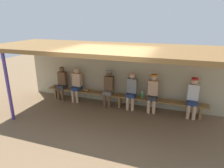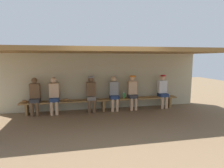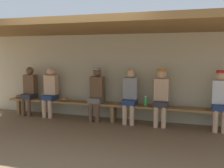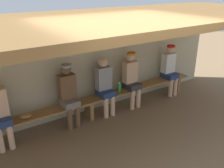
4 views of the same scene
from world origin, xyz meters
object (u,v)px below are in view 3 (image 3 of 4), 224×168
object	(u,v)px
bench	(114,107)
player_rightmost	(161,95)
player_in_red	(50,90)
baseball_glove_dark_brown	(64,99)
player_middle	(130,94)
baseball_glove_tan	(19,96)
player_near_post	(29,89)
player_shirtless_tan	(220,97)
player_with_sunglasses	(97,92)
water_bottle_green	(146,101)

from	to	relation	value
bench	player_rightmost	world-z (taller)	player_rightmost
player_in_red	baseball_glove_dark_brown	world-z (taller)	player_in_red
player_middle	baseball_glove_tan	world-z (taller)	player_middle
player_near_post	player_rightmost	size ratio (longest dim) A/B	0.99
player_rightmost	player_in_red	bearing A→B (deg)	-179.99
player_middle	baseball_glove_dark_brown	distance (m)	1.81
player_near_post	player_middle	distance (m)	2.88
bench	player_shirtless_tan	size ratio (longest dim) A/B	4.46
player_shirtless_tan	player_with_sunglasses	world-z (taller)	same
player_middle	water_bottle_green	world-z (taller)	player_middle
baseball_glove_tan	player_near_post	bearing A→B (deg)	46.56
bench	player_shirtless_tan	bearing A→B (deg)	0.08
player_near_post	player_shirtless_tan	bearing A→B (deg)	0.01
water_bottle_green	baseball_glove_dark_brown	size ratio (longest dim) A/B	0.98
bench	player_middle	distance (m)	0.54
player_shirtless_tan	player_in_red	size ratio (longest dim) A/B	1.01
player_shirtless_tan	player_in_red	bearing A→B (deg)	-179.99
water_bottle_green	baseball_glove_tan	distance (m)	3.62
player_shirtless_tan	player_rightmost	world-z (taller)	same
player_middle	player_in_red	bearing A→B (deg)	180.00
player_middle	bench	bearing A→B (deg)	-179.58
bench	player_with_sunglasses	distance (m)	0.58
player_shirtless_tan	player_with_sunglasses	bearing A→B (deg)	180.00
player_rightmost	water_bottle_green	world-z (taller)	player_rightmost
player_near_post	player_rightmost	distance (m)	3.63
player_in_red	bench	bearing A→B (deg)	-0.10
player_near_post	player_with_sunglasses	distance (m)	2.00
player_rightmost	player_with_sunglasses	bearing A→B (deg)	180.00
player_with_sunglasses	baseball_glove_tan	size ratio (longest dim) A/B	5.60
player_near_post	player_with_sunglasses	world-z (taller)	player_with_sunglasses
player_rightmost	water_bottle_green	bearing A→B (deg)	-177.78
bench	baseball_glove_dark_brown	world-z (taller)	baseball_glove_dark_brown
player_rightmost	baseball_glove_tan	distance (m)	3.99
player_with_sunglasses	baseball_glove_dark_brown	distance (m)	0.95
player_with_sunglasses	player_in_red	size ratio (longest dim) A/B	1.01
player_rightmost	baseball_glove_tan	world-z (taller)	player_rightmost
player_shirtless_tan	bench	bearing A→B (deg)	-179.92
bench	player_rightmost	xyz separation A→B (m)	(1.17, 0.00, 0.36)
player_near_post	baseball_glove_tan	world-z (taller)	player_near_post
player_rightmost	player_in_red	world-z (taller)	player_rightmost
player_middle	player_in_red	size ratio (longest dim) A/B	1.00
player_shirtless_tan	water_bottle_green	distance (m)	1.66
baseball_glove_dark_brown	baseball_glove_tan	bearing A→B (deg)	27.21
player_shirtless_tan	player_in_red	xyz separation A→B (m)	(-4.26, -0.00, -0.02)
water_bottle_green	player_near_post	bearing A→B (deg)	179.76
player_shirtless_tan	player_middle	xyz separation A→B (m)	(-2.04, -0.00, -0.02)
player_with_sunglasses	player_in_red	world-z (taller)	player_with_sunglasses
player_near_post	water_bottle_green	xyz separation A→B (m)	(3.27, -0.01, -0.16)
player_with_sunglasses	water_bottle_green	size ratio (longest dim) A/B	5.72
baseball_glove_tan	player_rightmost	bearing A→B (deg)	46.11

